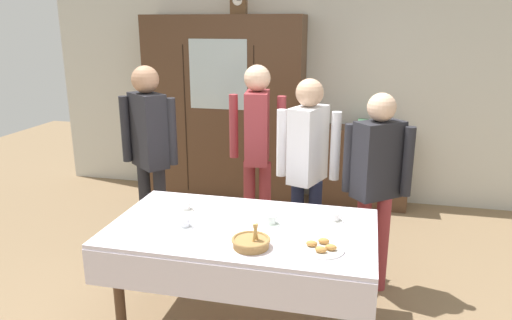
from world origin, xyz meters
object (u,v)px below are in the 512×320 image
spoon_front_edge (231,217)px  person_behind_table_left (308,159)px  tea_cup_center (184,223)px  person_behind_table_right (257,140)px  wall_cabinet (225,109)px  tea_cup_mid_right (271,221)px  pastry_plate (322,247)px  tea_cup_back_edge (185,207)px  person_near_right_end (377,175)px  dining_table (241,241)px  tea_cup_far_right (334,217)px  mantel_clock (239,3)px  person_beside_shelf (149,143)px  spoon_center (172,202)px  book_stack (363,124)px  bread_basket (251,242)px  bookshelf_low (360,167)px

spoon_front_edge → person_behind_table_left: size_ratio=0.07×
tea_cup_center → person_behind_table_left: bearing=55.2°
tea_cup_center → person_behind_table_right: bearing=81.9°
wall_cabinet → tea_cup_mid_right: wall_cabinet is taller
pastry_plate → tea_cup_back_edge: bearing=158.6°
tea_cup_center → person_near_right_end: 1.51m
dining_table → tea_cup_far_right: 0.66m
tea_cup_back_edge → mantel_clock: bearing=95.7°
person_behind_table_right → person_beside_shelf: bearing=-158.5°
spoon_center → person_beside_shelf: 0.77m
dining_table → spoon_front_edge: size_ratio=14.95×
dining_table → tea_cup_center: 0.40m
mantel_clock → spoon_center: 2.72m
tea_cup_center → person_behind_table_left: 1.23m
tea_cup_back_edge → spoon_center: tea_cup_back_edge is taller
person_behind_table_left → spoon_front_edge: bearing=-120.1°
tea_cup_back_edge → person_behind_table_right: bearing=74.2°
tea_cup_mid_right → person_near_right_end: bearing=44.0°
wall_cabinet → pastry_plate: 3.16m
tea_cup_center → tea_cup_back_edge: bearing=110.0°
person_beside_shelf → tea_cup_back_edge: bearing=-49.0°
tea_cup_center → person_behind_table_right: size_ratio=0.07×
dining_table → spoon_front_edge: (-0.12, 0.16, 0.10)m
mantel_clock → tea_cup_mid_right: 3.04m
pastry_plate → book_stack: bearing=86.4°
tea_cup_far_right → person_behind_table_right: size_ratio=0.07×
tea_cup_far_right → tea_cup_mid_right: 0.44m
spoon_center → person_behind_table_right: (0.46, 0.91, 0.29)m
person_behind_table_right → bread_basket: bearing=-78.1°
spoon_front_edge → dining_table: bearing=-53.2°
tea_cup_mid_right → bread_basket: bearing=-97.9°
wall_cabinet → spoon_center: (0.26, -2.25, -0.32)m
dining_table → book_stack: (0.73, 2.64, 0.30)m
person_behind_table_right → person_beside_shelf: person_beside_shelf is taller
mantel_clock → tea_cup_back_edge: size_ratio=1.85×
bookshelf_low → wall_cabinet: bearing=-178.2°
wall_cabinet → bookshelf_low: wall_cabinet is taller
person_near_right_end → person_behind_table_left: person_behind_table_left is taller
tea_cup_far_right → person_behind_table_left: person_behind_table_left is taller
tea_cup_mid_right → spoon_front_edge: size_ratio=1.09×
bread_basket → spoon_center: (-0.77, 0.60, -0.03)m
spoon_center → person_beside_shelf: (-0.44, 0.56, 0.30)m
tea_cup_back_edge → tea_cup_far_right: bearing=2.4°
tea_cup_far_right → person_near_right_end: 0.61m
wall_cabinet → spoon_center: wall_cabinet is taller
wall_cabinet → person_near_right_end: (1.77, -1.82, -0.12)m
tea_cup_mid_right → book_stack: bearing=77.8°
tea_cup_far_right → pastry_plate: 0.45m
mantel_clock → person_beside_shelf: 2.12m
tea_cup_back_edge → pastry_plate: 1.11m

